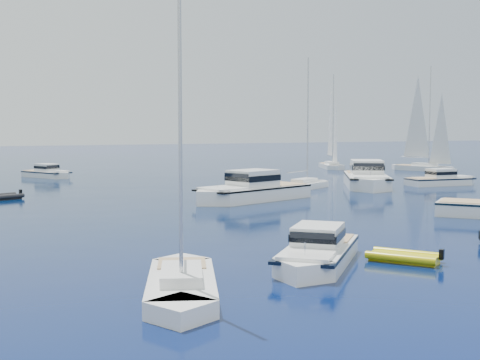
# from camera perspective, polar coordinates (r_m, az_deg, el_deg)

# --- Properties ---
(motor_cruiser_left) EXTENTS (7.98, 8.32, 2.32)m
(motor_cruiser_left) POSITION_cam_1_polar(r_m,az_deg,el_deg) (29.28, 6.86, -7.56)
(motor_cruiser_left) COLOR silver
(motor_cruiser_left) RESTS_ON ground
(motor_cruiser_centre) EXTENTS (13.14, 7.74, 3.30)m
(motor_cruiser_centre) POSITION_cam_1_polar(r_m,az_deg,el_deg) (54.25, 0.96, -1.83)
(motor_cruiser_centre) COLOR white
(motor_cruiser_centre) RESTS_ON ground
(motor_cruiser_far_r) EXTENTS (8.90, 3.51, 2.28)m
(motor_cruiser_far_r) POSITION_cam_1_polar(r_m,az_deg,el_deg) (71.68, 17.54, -0.45)
(motor_cruiser_far_r) COLOR silver
(motor_cruiser_far_r) RESTS_ON ground
(motor_cruiser_distant) EXTENTS (10.56, 13.77, 3.56)m
(motor_cruiser_distant) POSITION_cam_1_polar(r_m,az_deg,el_deg) (67.63, 11.21, -0.61)
(motor_cruiser_distant) COLOR white
(motor_cruiser_distant) RESTS_ON ground
(motor_cruiser_horizon) EXTENTS (6.09, 8.45, 2.16)m
(motor_cruiser_horizon) POSITION_cam_1_polar(r_m,az_deg,el_deg) (82.24, -16.75, 0.22)
(motor_cruiser_horizon) COLOR silver
(motor_cruiser_horizon) RESTS_ON ground
(sailboat_fore) EXTENTS (5.65, 9.85, 14.09)m
(sailboat_fore) POSITION_cam_1_polar(r_m,az_deg,el_deg) (24.45, -5.22, -10.03)
(sailboat_fore) COLOR white
(sailboat_fore) RESTS_ON ground
(sailboat_centre) EXTENTS (9.29, 6.61, 13.65)m
(sailboat_centre) POSITION_cam_1_polar(r_m,az_deg,el_deg) (64.72, 5.59, -0.78)
(sailboat_centre) COLOR white
(sailboat_centre) RESTS_ON ground
(sailboat_sails_r) EXTENTS (5.94, 10.72, 15.29)m
(sailboat_sails_r) POSITION_cam_1_polar(r_m,az_deg,el_deg) (94.95, 15.88, 0.82)
(sailboat_sails_r) COLOR silver
(sailboat_sails_r) RESTS_ON ground
(sailboat_sails_far) EXTENTS (5.97, 10.11, 14.49)m
(sailboat_sails_far) POSITION_cam_1_polar(r_m,az_deg,el_deg) (97.26, 8.12, 1.04)
(sailboat_sails_far) COLOR white
(sailboat_sails_far) RESTS_ON ground
(tender_yellow) EXTENTS (3.50, 3.87, 0.95)m
(tender_yellow) POSITION_cam_1_polar(r_m,az_deg,el_deg) (30.78, 14.37, -7.07)
(tender_yellow) COLOR #C3BA0B
(tender_yellow) RESTS_ON ground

